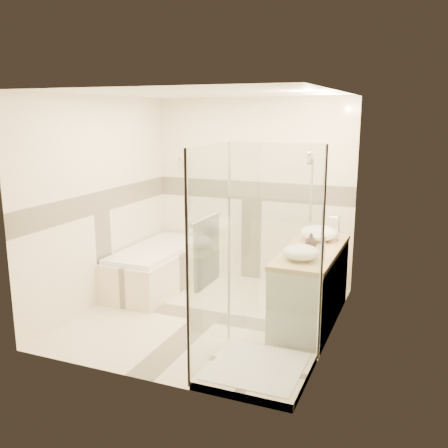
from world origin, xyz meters
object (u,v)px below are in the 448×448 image
at_px(vanity, 311,286).
at_px(vessel_sink_near, 319,233).
at_px(amenity_bottle_a, 309,245).
at_px(amenity_bottle_b, 311,241).
at_px(shower_enclosure, 248,317).
at_px(vessel_sink_far, 301,252).
at_px(bathtub, 158,265).

xyz_separation_m(vanity, vessel_sink_near, (-0.02, 0.40, 0.51)).
bearing_deg(amenity_bottle_a, amenity_bottle_b, 90.00).
distance_m(shower_enclosure, amenity_bottle_b, 1.36).
bearing_deg(vessel_sink_far, bathtub, 159.40).
relative_size(vanity, vessel_sink_far, 4.28).
height_order(amenity_bottle_a, amenity_bottle_b, amenity_bottle_b).
xyz_separation_m(shower_enclosure, amenity_bottle_b, (0.27, 1.27, 0.43)).
height_order(vanity, shower_enclosure, shower_enclosure).
distance_m(vanity, amenity_bottle_a, 0.51).
bearing_deg(amenity_bottle_b, bathtub, 170.56).
height_order(bathtub, amenity_bottle_a, amenity_bottle_a).
xyz_separation_m(shower_enclosure, vessel_sink_far, (0.27, 0.82, 0.42)).
distance_m(vessel_sink_near, amenity_bottle_b, 0.40).
bearing_deg(shower_enclosure, amenity_bottle_a, 76.72).
distance_m(bathtub, vessel_sink_far, 2.36).
distance_m(vessel_sink_far, amenity_bottle_a, 0.34).
relative_size(vessel_sink_near, amenity_bottle_a, 3.03).
distance_m(vessel_sink_near, amenity_bottle_a, 0.52).
xyz_separation_m(bathtub, vessel_sink_near, (2.13, 0.05, 0.63)).
bearing_deg(shower_enclosure, vanity, 77.03).
relative_size(bathtub, vessel_sink_far, 4.49).
bearing_deg(vessel_sink_far, amenity_bottle_a, 90.00).
bearing_deg(bathtub, amenity_bottle_b, -9.44).
xyz_separation_m(bathtub, vanity, (2.15, -0.35, 0.12)).
bearing_deg(shower_enclosure, bathtub, 138.90).
height_order(vessel_sink_near, vessel_sink_far, vessel_sink_near).
xyz_separation_m(bathtub, amenity_bottle_b, (2.13, -0.35, 0.63)).
bearing_deg(amenity_bottle_a, vanity, 80.14).
bearing_deg(amenity_bottle_b, shower_enclosure, -102.15).
bearing_deg(vessel_sink_near, vessel_sink_far, -90.00).
xyz_separation_m(vessel_sink_near, amenity_bottle_a, (0.00, -0.52, -0.02)).
distance_m(shower_enclosure, vessel_sink_far, 0.96).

